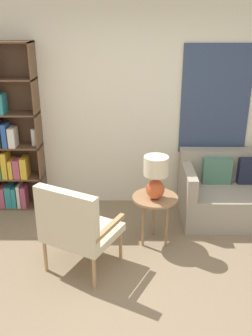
{
  "coord_description": "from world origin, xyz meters",
  "views": [
    {
      "loc": [
        -0.05,
        -2.69,
        2.42
      ],
      "look_at": [
        -0.09,
        1.01,
        0.9
      ],
      "focal_mm": 40.0,
      "sensor_mm": 36.0,
      "label": 1
    }
  ],
  "objects_px": {
    "side_table": "(155,202)",
    "table_lamp": "(156,175)",
    "armchair": "(75,225)",
    "couch": "(252,194)",
    "bookshelf": "(4,139)"
  },
  "relations": [
    {
      "from": "bookshelf",
      "to": "armchair",
      "type": "distance_m",
      "value": 1.83
    },
    {
      "from": "couch",
      "to": "side_table",
      "type": "height_order",
      "value": "couch"
    },
    {
      "from": "bookshelf",
      "to": "couch",
      "type": "height_order",
      "value": "bookshelf"
    },
    {
      "from": "bookshelf",
      "to": "couch",
      "type": "xyz_separation_m",
      "value": [
        3.16,
        -0.25,
        -0.64
      ]
    },
    {
      "from": "table_lamp",
      "to": "armchair",
      "type": "bearing_deg",
      "value": -148.01
    },
    {
      "from": "side_table",
      "to": "bookshelf",
      "type": "bearing_deg",
      "value": 155.21
    },
    {
      "from": "armchair",
      "to": "couch",
      "type": "bearing_deg",
      "value": 29.13
    },
    {
      "from": "side_table",
      "to": "table_lamp",
      "type": "bearing_deg",
      "value": -96.84
    },
    {
      "from": "side_table",
      "to": "table_lamp",
      "type": "height_order",
      "value": "table_lamp"
    },
    {
      "from": "armchair",
      "to": "side_table",
      "type": "relative_size",
      "value": 1.65
    },
    {
      "from": "armchair",
      "to": "table_lamp",
      "type": "distance_m",
      "value": 0.99
    },
    {
      "from": "bookshelf",
      "to": "armchair",
      "type": "bearing_deg",
      "value": -52.58
    },
    {
      "from": "armchair",
      "to": "couch",
      "type": "height_order",
      "value": "armchair"
    },
    {
      "from": "armchair",
      "to": "couch",
      "type": "distance_m",
      "value": 2.4
    },
    {
      "from": "couch",
      "to": "side_table",
      "type": "distance_m",
      "value": 1.43
    }
  ]
}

